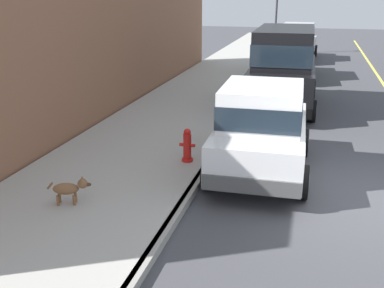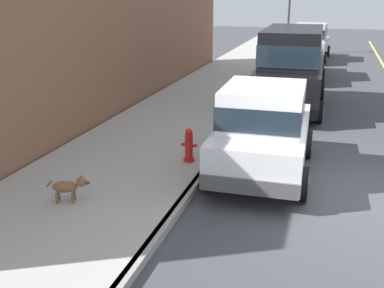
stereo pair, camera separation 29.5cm
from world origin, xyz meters
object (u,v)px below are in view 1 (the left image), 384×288
Objects in this scene: car_white_hatchback at (262,128)px; dog_brown at (70,188)px; car_silver_sedan at (298,41)px; car_black_van at (284,64)px; car_green_sedan at (291,54)px; street_lamp at (277,3)px; fire_hydrant at (187,146)px.

dog_brown is (-2.92, -2.57, -0.55)m from car_white_hatchback.
dog_brown is at bearing -98.38° from car_silver_sedan.
dog_brown is (-2.92, -8.32, -0.97)m from car_black_van.
car_green_sedan and car_silver_sedan have the same top height.
car_white_hatchback is 0.78× the size of car_black_van.
car_black_van is 5.70m from car_green_sedan.
car_white_hatchback is 16.99m from car_silver_sedan.
car_silver_sedan reaches higher than dog_brown.
car_white_hatchback is 5.23× the size of dog_brown.
car_silver_sedan is at bearing 89.44° from car_green_sedan.
fire_hydrant is at bearing -90.30° from street_lamp.
car_green_sedan is (-0.10, 11.43, 0.01)m from car_white_hatchback.
car_white_hatchback is at bearing -89.86° from car_silver_sedan.
car_white_hatchback is 0.82× the size of car_silver_sedan.
car_silver_sedan is 1.06× the size of street_lamp.
car_green_sedan reaches higher than car_white_hatchback.
dog_brown is at bearing -93.94° from street_lamp.
car_green_sedan is 6.35× the size of dog_brown.
car_black_van is 13.34m from street_lamp.
dog_brown is (-2.83, -14.01, -0.55)m from car_green_sedan.
car_black_van reaches higher than fire_hydrant.
car_green_sedan is at bearing -79.83° from street_lamp.
car_black_van is 6.72× the size of dog_brown.
car_silver_sedan is at bearing 90.14° from car_white_hatchback.
dog_brown is at bearing -109.34° from car_black_van.
street_lamp is (1.48, 21.50, 2.48)m from dog_brown.
fire_hydrant is at bearing -177.04° from car_white_hatchback.
dog_brown is (-2.88, -19.56, -0.55)m from car_silver_sedan.
fire_hydrant is (-1.54, -0.08, -0.50)m from car_white_hatchback.
street_lamp reaches higher than dog_brown.
street_lamp reaches higher than car_silver_sedan.
car_white_hatchback is 11.43m from car_green_sedan.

